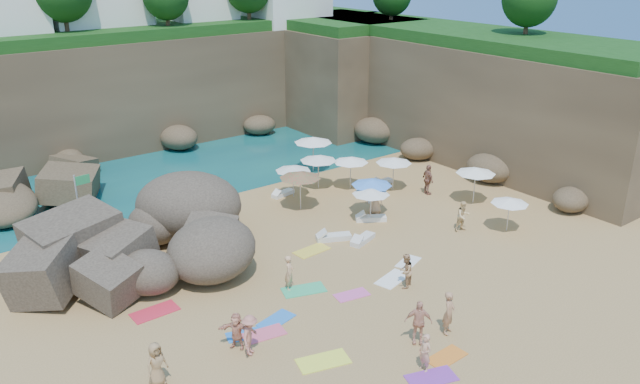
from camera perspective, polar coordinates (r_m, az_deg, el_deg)
ground at (r=30.84m, az=0.41°, el=-5.91°), size 120.00×120.00×0.00m
seawater at (r=56.16m, az=-18.68°, el=5.68°), size 120.00×120.00×0.00m
cliff_back at (r=51.33m, az=-15.20°, el=9.26°), size 44.00×8.00×8.00m
cliff_right at (r=47.55m, az=12.94°, el=8.54°), size 8.00×30.00×8.00m
cliff_corner at (r=54.58m, az=1.81°, el=10.67°), size 10.00×12.00×8.00m
rock_promontory at (r=40.68m, az=-26.60°, el=-1.33°), size 12.00×7.00×2.00m
rock_outcrop at (r=30.96m, az=-16.56°, el=-6.77°), size 10.04×8.68×3.40m
flag_pole at (r=32.77m, az=-21.05°, el=-0.87°), size 0.77×0.12×3.96m
parasol_0 at (r=41.77m, az=-0.63°, el=4.80°), size 2.55×2.55×2.41m
parasol_1 at (r=37.38m, az=-2.48°, el=2.20°), size 2.15×2.15×2.03m
parasol_2 at (r=38.77m, az=-0.15°, el=3.13°), size 2.30×2.30×2.17m
parasol_5 at (r=38.78m, az=2.83°, el=2.98°), size 2.20×2.20×2.08m
parasol_6 at (r=35.54m, az=-1.83°, el=1.57°), size 2.42×2.42×2.29m
parasol_7 at (r=34.02m, az=4.69°, el=0.04°), size 2.07×2.07×1.96m
parasol_8 at (r=37.62m, az=14.07°, el=1.91°), size 2.32×2.32×2.19m
parasol_9 at (r=38.78m, az=6.77°, el=2.89°), size 2.23×2.23×2.11m
parasol_10 at (r=34.88m, az=4.75°, el=0.90°), size 2.28×2.28×2.15m
parasol_11 at (r=34.37m, az=16.97°, el=-0.79°), size 1.98×1.98×1.87m
lounger_0 at (r=37.82m, az=5.07°, el=-0.44°), size 1.74×1.37×0.26m
lounger_1 at (r=38.27m, az=-3.40°, el=-0.14°), size 1.61×0.81×0.24m
lounger_2 at (r=40.27m, az=5.68°, el=0.90°), size 1.55×0.54×0.24m
lounger_3 at (r=32.48m, az=1.25°, el=-4.15°), size 1.91×1.31×0.28m
lounger_4 at (r=34.82m, az=4.68°, el=-2.41°), size 1.73×1.39×0.26m
lounger_5 at (r=32.33m, az=3.93°, el=-4.35°), size 1.76×1.06×0.26m
towel_0 at (r=25.25m, az=-6.87°, el=-12.81°), size 1.60×1.11×0.03m
towel_1 at (r=25.20m, az=-5.17°, el=-12.81°), size 1.81×1.12×0.03m
towel_2 at (r=24.35m, az=11.48°, el=-14.57°), size 1.62×0.85×0.03m
towel_4 at (r=23.70m, az=0.30°, el=-15.21°), size 2.11×1.44×0.03m
towel_5 at (r=30.57m, az=8.08°, el=-6.37°), size 1.67×1.23×0.03m
towel_6 at (r=23.28m, az=10.15°, el=-16.38°), size 1.97×1.39×0.03m
towel_7 at (r=27.33m, az=-14.86°, el=-10.54°), size 1.94×0.99×0.03m
towel_8 at (r=25.98m, az=-4.02°, el=-11.62°), size 1.75×1.17×0.03m
towel_9 at (r=27.65m, az=2.93°, el=-9.37°), size 1.64×1.04×0.03m
towel_11 at (r=27.99m, az=-1.49°, el=-8.93°), size 2.12×1.50×0.03m
towel_12 at (r=31.37m, az=-0.76°, el=-5.37°), size 1.88×1.03×0.03m
towel_13 at (r=29.02m, az=6.67°, el=-7.90°), size 1.98×1.33×0.03m
person_stand_0 at (r=27.73m, az=-2.82°, el=-7.37°), size 0.69×0.70×1.63m
person_stand_1 at (r=28.10m, az=7.82°, el=-7.16°), size 0.97×0.89×1.62m
person_stand_2 at (r=35.73m, az=-8.55°, el=-0.85°), size 0.92×1.03×1.52m
person_stand_3 at (r=38.68m, az=9.84°, el=1.12°), size 0.76×1.20×1.90m
person_stand_4 at (r=35.47m, az=5.07°, el=-0.56°), size 0.88×1.04×1.87m
person_stand_5 at (r=31.05m, az=-18.90°, el=-5.23°), size 1.61×0.77×1.67m
person_stand_6 at (r=23.17m, az=9.59°, el=-14.30°), size 0.40×0.57×1.48m
person_lie_0 at (r=24.08m, az=-6.35°, el=-14.10°), size 1.83×1.91×0.43m
person_lie_1 at (r=24.81m, az=8.88°, el=-13.04°), size 1.98×2.04×0.44m
person_lie_2 at (r=23.22m, az=-14.59°, el=-16.27°), size 1.18×1.80×0.44m
person_lie_3 at (r=24.48m, az=-7.58°, el=-13.57°), size 1.99×1.96×0.39m
person_lie_4 at (r=25.58m, az=11.59°, el=-12.11°), size 1.35×1.90×0.43m
person_lie_5 at (r=34.25m, az=12.88°, el=-3.00°), size 1.16×1.79×0.63m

